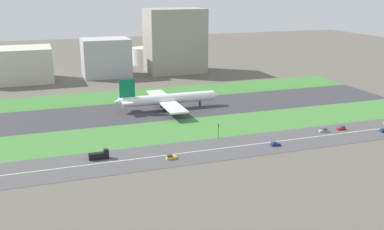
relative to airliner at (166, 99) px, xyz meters
name	(u,v)px	position (x,y,z in m)	size (l,w,h in m)	color
ground_plane	(174,109)	(4.63, 0.00, -6.23)	(800.00, 800.00, 0.00)	#5B564C
runway	(174,108)	(4.63, 0.00, -6.18)	(280.00, 46.00, 0.10)	#38383D
grass_median_north	(157,94)	(4.63, 41.00, -6.18)	(280.00, 36.00, 0.10)	#3D7A33
grass_median_south	(197,128)	(4.63, -41.00, -6.18)	(280.00, 36.00, 0.10)	#427F38
highway	(221,148)	(4.63, -73.00, -6.18)	(280.00, 28.00, 0.10)	#4C4C4F
highway_centerline	(221,148)	(4.63, -73.00, -6.13)	(266.00, 0.50, 0.01)	silver
airliner	(166,99)	(0.00, 0.00, 0.00)	(65.00, 56.00, 19.70)	white
car_5	(323,130)	(62.65, -68.00, -5.31)	(4.40, 1.80, 2.00)	#99999E
car_0	(171,157)	(-20.48, -78.00, -5.31)	(4.40, 1.80, 2.00)	yellow
car_4	(384,130)	(91.46, -78.00, -5.31)	(4.40, 1.80, 2.00)	navy
car_3	(275,144)	(29.49, -78.00, -5.31)	(4.40, 1.80, 2.00)	navy
car_2	(341,128)	(73.49, -68.00, -5.31)	(4.40, 1.80, 2.00)	#B2191E
truck_0	(99,155)	(-49.17, -68.00, -4.56)	(8.40, 2.50, 4.00)	black
traffic_light	(218,130)	(8.74, -60.01, -1.94)	(0.36, 0.50, 7.20)	#4C4C51
terminal_building	(17,65)	(-85.37, 114.00, 6.83)	(51.48, 36.35, 26.12)	beige
hangar_building	(106,58)	(-17.80, 114.00, 9.03)	(37.36, 28.47, 30.53)	#B2B2B7
office_tower	(175,41)	(40.46, 114.00, 20.29)	(47.71, 32.67, 53.05)	#9E998E
fuel_tank_west	(144,56)	(23.52, 159.00, 1.70)	(21.90, 21.90, 15.87)	silver
fuel_tank_centre	(177,56)	(56.16, 159.00, 0.06)	(21.33, 21.33, 12.58)	silver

